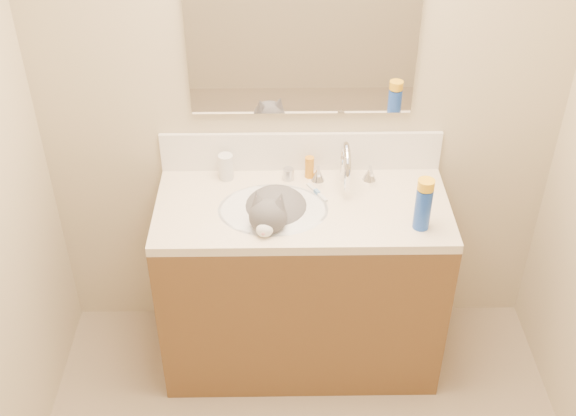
{
  "coord_description": "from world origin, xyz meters",
  "views": [
    {
      "loc": [
        -0.09,
        -1.39,
        2.58
      ],
      "look_at": [
        -0.06,
        0.92,
        0.88
      ],
      "focal_mm": 45.0,
      "sensor_mm": 36.0,
      "label": 1
    }
  ],
  "objects_px": {
    "faucet": "(345,168)",
    "cat": "(275,216)",
    "basin": "(273,223)",
    "amber_bottle": "(309,167)",
    "pill_bottle": "(226,167)",
    "vanity_cabinet": "(301,286)",
    "silver_jar": "(288,174)",
    "spray_can": "(423,209)"
  },
  "relations": [
    {
      "from": "faucet",
      "to": "cat",
      "type": "relative_size",
      "value": 0.66
    },
    {
      "from": "basin",
      "to": "amber_bottle",
      "type": "distance_m",
      "value": 0.3
    },
    {
      "from": "faucet",
      "to": "amber_bottle",
      "type": "bearing_deg",
      "value": 155.35
    },
    {
      "from": "cat",
      "to": "pill_bottle",
      "type": "height_order",
      "value": "cat"
    },
    {
      "from": "vanity_cabinet",
      "to": "cat",
      "type": "xyz_separation_m",
      "value": [
        -0.11,
        -0.03,
        0.42
      ]
    },
    {
      "from": "basin",
      "to": "faucet",
      "type": "bearing_deg",
      "value": 29.12
    },
    {
      "from": "cat",
      "to": "pill_bottle",
      "type": "xyz_separation_m",
      "value": [
        -0.21,
        0.23,
        0.09
      ]
    },
    {
      "from": "basin",
      "to": "cat",
      "type": "xyz_separation_m",
      "value": [
        0.01,
        -0.0,
        0.04
      ]
    },
    {
      "from": "amber_bottle",
      "to": "pill_bottle",
      "type": "bearing_deg",
      "value": -179.12
    },
    {
      "from": "silver_jar",
      "to": "amber_bottle",
      "type": "bearing_deg",
      "value": 12.0
    },
    {
      "from": "vanity_cabinet",
      "to": "basin",
      "type": "distance_m",
      "value": 0.4
    },
    {
      "from": "faucet",
      "to": "cat",
      "type": "xyz_separation_m",
      "value": [
        -0.29,
        -0.17,
        -0.12
      ]
    },
    {
      "from": "amber_bottle",
      "to": "spray_can",
      "type": "relative_size",
      "value": 0.55
    },
    {
      "from": "basin",
      "to": "pill_bottle",
      "type": "relative_size",
      "value": 3.95
    },
    {
      "from": "faucet",
      "to": "spray_can",
      "type": "relative_size",
      "value": 1.59
    },
    {
      "from": "vanity_cabinet",
      "to": "faucet",
      "type": "bearing_deg",
      "value": 37.29
    },
    {
      "from": "pill_bottle",
      "to": "silver_jar",
      "type": "relative_size",
      "value": 2.13
    },
    {
      "from": "faucet",
      "to": "amber_bottle",
      "type": "xyz_separation_m",
      "value": [
        -0.14,
        0.07,
        -0.04
      ]
    },
    {
      "from": "vanity_cabinet",
      "to": "cat",
      "type": "distance_m",
      "value": 0.43
    },
    {
      "from": "faucet",
      "to": "cat",
      "type": "height_order",
      "value": "faucet"
    },
    {
      "from": "vanity_cabinet",
      "to": "amber_bottle",
      "type": "relative_size",
      "value": 12.39
    },
    {
      "from": "basin",
      "to": "pill_bottle",
      "type": "bearing_deg",
      "value": 131.17
    },
    {
      "from": "amber_bottle",
      "to": "spray_can",
      "type": "height_order",
      "value": "spray_can"
    },
    {
      "from": "vanity_cabinet",
      "to": "basin",
      "type": "height_order",
      "value": "basin"
    },
    {
      "from": "basin",
      "to": "vanity_cabinet",
      "type": "bearing_deg",
      "value": 14.04
    },
    {
      "from": "vanity_cabinet",
      "to": "pill_bottle",
      "type": "bearing_deg",
      "value": 148.2
    },
    {
      "from": "cat",
      "to": "amber_bottle",
      "type": "relative_size",
      "value": 4.36
    },
    {
      "from": "cat",
      "to": "silver_jar",
      "type": "bearing_deg",
      "value": 87.2
    },
    {
      "from": "silver_jar",
      "to": "amber_bottle",
      "type": "height_order",
      "value": "amber_bottle"
    },
    {
      "from": "spray_can",
      "to": "basin",
      "type": "bearing_deg",
      "value": 167.74
    },
    {
      "from": "faucet",
      "to": "cat",
      "type": "bearing_deg",
      "value": -149.89
    },
    {
      "from": "faucet",
      "to": "spray_can",
      "type": "height_order",
      "value": "faucet"
    },
    {
      "from": "vanity_cabinet",
      "to": "spray_can",
      "type": "relative_size",
      "value": 6.82
    },
    {
      "from": "pill_bottle",
      "to": "silver_jar",
      "type": "xyz_separation_m",
      "value": [
        0.26,
        -0.01,
        -0.03
      ]
    },
    {
      "from": "vanity_cabinet",
      "to": "spray_can",
      "type": "height_order",
      "value": "spray_can"
    },
    {
      "from": "basin",
      "to": "pill_bottle",
      "type": "xyz_separation_m",
      "value": [
        -0.2,
        0.23,
        0.13
      ]
    },
    {
      "from": "cat",
      "to": "spray_can",
      "type": "bearing_deg",
      "value": -0.06
    },
    {
      "from": "silver_jar",
      "to": "spray_can",
      "type": "xyz_separation_m",
      "value": [
        0.51,
        -0.34,
        0.06
      ]
    },
    {
      "from": "basin",
      "to": "cat",
      "type": "distance_m",
      "value": 0.04
    },
    {
      "from": "faucet",
      "to": "silver_jar",
      "type": "height_order",
      "value": "faucet"
    },
    {
      "from": "cat",
      "to": "spray_can",
      "type": "relative_size",
      "value": 2.4
    },
    {
      "from": "pill_bottle",
      "to": "spray_can",
      "type": "xyz_separation_m",
      "value": [
        0.77,
        -0.35,
        0.03
      ]
    }
  ]
}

